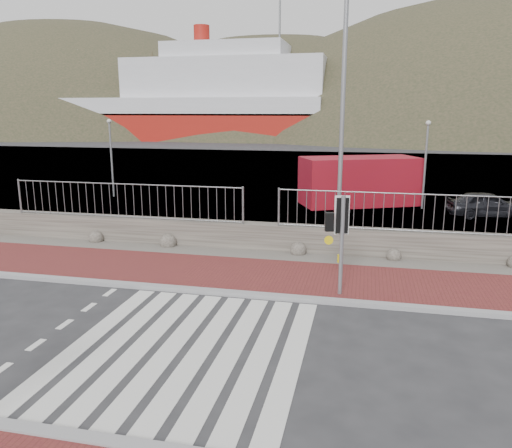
% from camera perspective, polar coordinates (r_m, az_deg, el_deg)
% --- Properties ---
extents(ground, '(220.00, 220.00, 0.00)m').
position_cam_1_polar(ground, '(10.25, -8.00, -13.94)').
color(ground, '#28282B').
rests_on(ground, ground).
extents(sidewalk_far, '(40.00, 3.00, 0.08)m').
position_cam_1_polar(sidewalk_far, '(14.20, -1.68, -5.83)').
color(sidewalk_far, maroon).
rests_on(sidewalk_far, ground).
extents(kerb_near, '(40.00, 0.25, 0.12)m').
position_cam_1_polar(kerb_near, '(7.90, -16.21, -22.94)').
color(kerb_near, gray).
rests_on(kerb_near, ground).
extents(kerb_far, '(40.00, 0.25, 0.12)m').
position_cam_1_polar(kerb_far, '(12.84, -3.33, -7.89)').
color(kerb_far, gray).
rests_on(kerb_far, ground).
extents(zebra_crossing, '(4.62, 5.60, 0.01)m').
position_cam_1_polar(zebra_crossing, '(10.25, -8.00, -13.91)').
color(zebra_crossing, silver).
rests_on(zebra_crossing, ground).
extents(gravel_strip, '(40.00, 1.50, 0.06)m').
position_cam_1_polar(gravel_strip, '(16.06, 0.06, -3.61)').
color(gravel_strip, '#59544C').
rests_on(gravel_strip, ground).
extents(stone_wall, '(40.00, 0.60, 0.90)m').
position_cam_1_polar(stone_wall, '(16.70, 0.64, -1.47)').
color(stone_wall, '#4B453E').
rests_on(stone_wall, ground).
extents(railing, '(18.07, 0.07, 1.22)m').
position_cam_1_polar(railing, '(16.27, 0.55, 3.08)').
color(railing, gray).
rests_on(railing, stone_wall).
extents(quay, '(120.00, 40.00, 0.50)m').
position_cam_1_polar(quay, '(36.87, 7.24, 5.69)').
color(quay, '#4C4C4F').
rests_on(quay, ground).
extents(water, '(220.00, 50.00, 0.05)m').
position_cam_1_polar(water, '(71.66, 9.90, 9.10)').
color(water, '#3F4C54').
rests_on(water, ground).
extents(ferry, '(50.00, 16.00, 20.00)m').
position_cam_1_polar(ferry, '(81.39, -7.86, 13.39)').
color(ferry, maroon).
rests_on(ferry, ground).
extents(hills_backdrop, '(254.00, 90.00, 100.00)m').
position_cam_1_polar(hills_backdrop, '(100.38, 13.94, -3.41)').
color(hills_backdrop, '#272F1C').
rests_on(hills_backdrop, ground).
extents(traffic_signal_far, '(0.64, 0.33, 2.59)m').
position_cam_1_polar(traffic_signal_far, '(12.35, 9.69, -0.05)').
color(traffic_signal_far, gray).
rests_on(traffic_signal_far, ground).
extents(streetlight, '(1.73, 0.71, 8.40)m').
position_cam_1_polar(streetlight, '(16.60, 10.35, 13.16)').
color(streetlight, gray).
rests_on(streetlight, ground).
extents(shipping_container, '(6.06, 4.40, 2.33)m').
position_cam_1_polar(shipping_container, '(25.22, 11.68, 4.85)').
color(shipping_container, maroon).
rests_on(shipping_container, ground).
extents(car_a, '(3.46, 1.77, 1.13)m').
position_cam_1_polar(car_a, '(24.01, 24.90, 2.05)').
color(car_a, black).
rests_on(car_a, ground).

